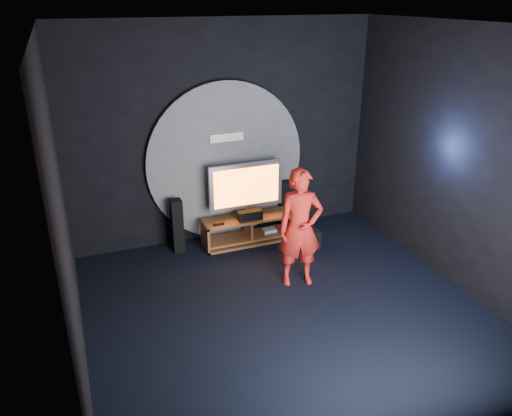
{
  "coord_description": "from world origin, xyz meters",
  "views": [
    {
      "loc": [
        -2.35,
        -4.9,
        3.8
      ],
      "look_at": [
        -0.03,
        1.05,
        1.05
      ],
      "focal_mm": 35.0,
      "sensor_mm": 36.0,
      "label": 1
    }
  ],
  "objects_px": {
    "subwoofer": "(309,239)",
    "tv": "(246,188)",
    "tower_speaker_left": "(177,226)",
    "media_console": "(248,231)",
    "player": "(300,228)",
    "tower_speaker_right": "(284,204)"
  },
  "relations": [
    {
      "from": "subwoofer",
      "to": "tv",
      "type": "bearing_deg",
      "value": 143.64
    },
    {
      "from": "tv",
      "to": "tower_speaker_left",
      "type": "relative_size",
      "value": 1.4
    },
    {
      "from": "media_console",
      "to": "tv",
      "type": "distance_m",
      "value": 0.75
    },
    {
      "from": "tv",
      "to": "player",
      "type": "height_order",
      "value": "player"
    },
    {
      "from": "player",
      "to": "subwoofer",
      "type": "bearing_deg",
      "value": 67.25
    },
    {
      "from": "tower_speaker_left",
      "to": "media_console",
      "type": "bearing_deg",
      "value": -6.06
    },
    {
      "from": "tv",
      "to": "subwoofer",
      "type": "relative_size",
      "value": 3.86
    },
    {
      "from": "tower_speaker_left",
      "to": "player",
      "type": "distance_m",
      "value": 2.12
    },
    {
      "from": "subwoofer",
      "to": "player",
      "type": "height_order",
      "value": "player"
    },
    {
      "from": "media_console",
      "to": "subwoofer",
      "type": "xyz_separation_m",
      "value": [
        0.84,
        -0.56,
        -0.04
      ]
    },
    {
      "from": "tower_speaker_right",
      "to": "subwoofer",
      "type": "relative_size",
      "value": 2.75
    },
    {
      "from": "tower_speaker_left",
      "to": "subwoofer",
      "type": "bearing_deg",
      "value": -18.86
    },
    {
      "from": "media_console",
      "to": "tower_speaker_left",
      "type": "relative_size",
      "value": 1.72
    },
    {
      "from": "tower_speaker_left",
      "to": "subwoofer",
      "type": "relative_size",
      "value": 2.75
    },
    {
      "from": "tv",
      "to": "tower_speaker_right",
      "type": "height_order",
      "value": "tv"
    },
    {
      "from": "player",
      "to": "tower_speaker_right",
      "type": "bearing_deg",
      "value": 84.92
    },
    {
      "from": "tower_speaker_left",
      "to": "tower_speaker_right",
      "type": "relative_size",
      "value": 1.0
    },
    {
      "from": "tv",
      "to": "subwoofer",
      "type": "distance_m",
      "value": 1.31
    },
    {
      "from": "tv",
      "to": "tower_speaker_right",
      "type": "distance_m",
      "value": 0.96
    },
    {
      "from": "media_console",
      "to": "tower_speaker_left",
      "type": "distance_m",
      "value": 1.18
    },
    {
      "from": "subwoofer",
      "to": "player",
      "type": "xyz_separation_m",
      "value": [
        -0.62,
        -0.88,
        0.69
      ]
    },
    {
      "from": "tv",
      "to": "tower_speaker_right",
      "type": "relative_size",
      "value": 1.4
    }
  ]
}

